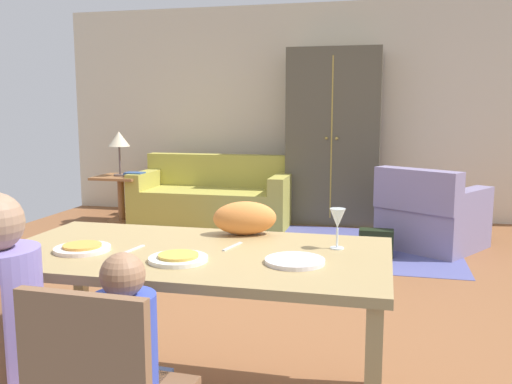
{
  "coord_description": "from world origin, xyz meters",
  "views": [
    {
      "loc": [
        0.81,
        -3.7,
        1.39
      ],
      "look_at": [
        -0.01,
        -0.21,
        0.85
      ],
      "focal_mm": 38.78,
      "sensor_mm": 36.0,
      "label": 1
    }
  ],
  "objects": [
    {
      "name": "ground_plane",
      "position": [
        0.0,
        0.4,
        -0.01
      ],
      "size": [
        6.91,
        6.01,
        0.02
      ],
      "primitive_type": "cube",
      "color": "brown"
    },
    {
      "name": "back_wall",
      "position": [
        0.0,
        3.46,
        1.35
      ],
      "size": [
        6.91,
        0.1,
        2.7
      ],
      "primitive_type": "cube",
      "color": "beige",
      "rests_on": "ground_plane"
    },
    {
      "name": "dining_table",
      "position": [
        -0.02,
        -1.41,
        0.69
      ],
      "size": [
        1.75,
        0.92,
        0.76
      ],
      "color": "#A08654",
      "rests_on": "ground_plane"
    },
    {
      "name": "plate_near_man",
      "position": [
        -0.5,
        -1.53,
        0.77
      ],
      "size": [
        0.25,
        0.25,
        0.02
      ],
      "primitive_type": "cylinder",
      "color": "silver",
      "rests_on": "dining_table"
    },
    {
      "name": "pizza_near_man",
      "position": [
        -0.5,
        -1.53,
        0.78
      ],
      "size": [
        0.17,
        0.17,
        0.01
      ],
      "primitive_type": "cylinder",
      "color": "gold",
      "rests_on": "plate_near_man"
    },
    {
      "name": "plate_near_child",
      "position": [
        -0.02,
        -1.59,
        0.77
      ],
      "size": [
        0.25,
        0.25,
        0.02
      ],
      "primitive_type": "cylinder",
      "color": "white",
      "rests_on": "dining_table"
    },
    {
      "name": "pizza_near_child",
      "position": [
        -0.02,
        -1.59,
        0.78
      ],
      "size": [
        0.17,
        0.17,
        0.01
      ],
      "primitive_type": "cylinder",
      "color": "gold",
      "rests_on": "plate_near_child"
    },
    {
      "name": "plate_near_woman",
      "position": [
        0.46,
        -1.51,
        0.77
      ],
      "size": [
        0.25,
        0.25,
        0.02
      ],
      "primitive_type": "cylinder",
      "color": "silver",
      "rests_on": "dining_table"
    },
    {
      "name": "wine_glass",
      "position": [
        0.61,
        -1.23,
        0.89
      ],
      "size": [
        0.07,
        0.07,
        0.19
      ],
      "color": "silver",
      "rests_on": "dining_table"
    },
    {
      "name": "fork",
      "position": [
        -0.28,
        -1.46,
        0.76
      ],
      "size": [
        0.04,
        0.15,
        0.01
      ],
      "primitive_type": "cube",
      "rotation": [
        0.0,
        0.0,
        -0.16
      ],
      "color": "silver",
      "rests_on": "dining_table"
    },
    {
      "name": "knife",
      "position": [
        0.14,
        -1.31,
        0.76
      ],
      "size": [
        0.05,
        0.17,
        0.01
      ],
      "primitive_type": "cube",
      "rotation": [
        0.0,
        0.0,
        -0.23
      ],
      "color": "silver",
      "rests_on": "dining_table"
    },
    {
      "name": "person_man",
      "position": [
        -0.5,
        -2.06,
        0.51
      ],
      "size": [
        0.3,
        0.41,
        1.11
      ],
      "color": "#373D47",
      "rests_on": "ground_plane"
    },
    {
      "name": "cat",
      "position": [
        0.13,
        -1.05,
        0.84
      ],
      "size": [
        0.35,
        0.25,
        0.17
      ],
      "primitive_type": "ellipsoid",
      "rotation": [
        0.0,
        0.0,
        0.31
      ],
      "color": "orange",
      "rests_on": "dining_table"
    },
    {
      "name": "area_rug",
      "position": [
        0.27,
        1.83,
        0.0
      ],
      "size": [
        2.6,
        1.8,
        0.01
      ],
      "primitive_type": "cube",
      "color": "#4D4F89",
      "rests_on": "ground_plane"
    },
    {
      "name": "couch",
      "position": [
        -1.22,
        2.69,
        0.3
      ],
      "size": [
        1.9,
        0.86,
        0.82
      ],
      "color": "#A79E41",
      "rests_on": "ground_plane"
    },
    {
      "name": "armchair",
      "position": [
        1.28,
        1.99,
        0.32
      ],
      "size": [
        1.18,
        1.18,
        0.82
      ],
      "color": "slate",
      "rests_on": "ground_plane"
    },
    {
      "name": "armoire",
      "position": [
        0.2,
        3.07,
        1.05
      ],
      "size": [
        1.1,
        0.59,
        2.1
      ],
      "color": "brown",
      "rests_on": "ground_plane"
    },
    {
      "name": "side_table",
      "position": [
        -2.33,
        2.43,
        0.38
      ],
      "size": [
        0.56,
        0.56,
        0.58
      ],
      "color": "brown",
      "rests_on": "ground_plane"
    },
    {
      "name": "table_lamp",
      "position": [
        -2.33,
        2.43,
        1.01
      ],
      "size": [
        0.26,
        0.26,
        0.54
      ],
      "color": "brown",
      "rests_on": "side_table"
    },
    {
      "name": "book_lower",
      "position": [
        -2.15,
        2.47,
        0.59
      ],
      "size": [
        0.22,
        0.16,
        0.03
      ],
      "primitive_type": "cube",
      "color": "#A4352B",
      "rests_on": "side_table"
    },
    {
      "name": "book_upper",
      "position": [
        -2.12,
        2.38,
        0.62
      ],
      "size": [
        0.22,
        0.16,
        0.03
      ],
      "primitive_type": "cube",
      "color": "#325187",
      "rests_on": "book_lower"
    },
    {
      "name": "handbag",
      "position": [
        0.75,
        1.53,
        0.13
      ],
      "size": [
        0.32,
        0.16,
        0.26
      ],
      "primitive_type": "cube",
      "color": "black",
      "rests_on": "ground_plane"
    }
  ]
}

